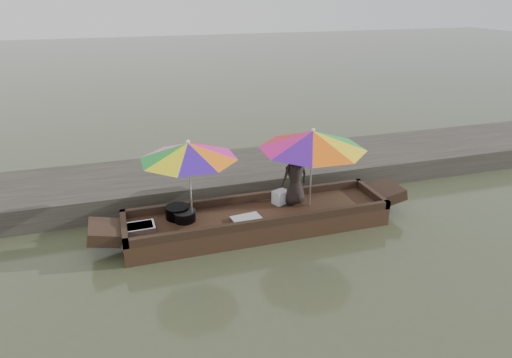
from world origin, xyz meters
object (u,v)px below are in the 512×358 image
object	(u,v)px
tray_scallop	(247,219)
umbrella_bow	(190,183)
tray_crayfish	(139,228)
vendor	(295,176)
charcoal_grill	(185,216)
supply_bag	(280,197)
umbrella_stern	(311,168)
cooking_pot	(177,212)
boat_hull	(258,221)

from	to	relation	value
tray_scallop	umbrella_bow	size ratio (longest dim) A/B	0.31
tray_crayfish	vendor	size ratio (longest dim) A/B	0.47
tray_scallop	charcoal_grill	xyz separation A→B (m)	(-1.06, 0.35, 0.06)
charcoal_grill	vendor	size ratio (longest dim) A/B	0.34
supply_bag	umbrella_bow	xyz separation A→B (m)	(-1.78, -0.27, 0.65)
tray_crayfish	tray_scallop	distance (m)	1.90
charcoal_grill	umbrella_stern	size ratio (longest dim) A/B	0.19
umbrella_bow	tray_scallop	bearing A→B (deg)	-14.72
cooking_pot	supply_bag	world-z (taller)	supply_bag
tray_scallop	umbrella_bow	distance (m)	1.23
boat_hull	supply_bag	distance (m)	0.69
charcoal_grill	umbrella_stern	distance (m)	2.50
cooking_pot	umbrella_bow	xyz separation A→B (m)	(0.23, -0.26, 0.66)
tray_crayfish	umbrella_stern	world-z (taller)	umbrella_stern
charcoal_grill	supply_bag	size ratio (longest dim) A/B	1.38
cooking_pot	supply_bag	bearing A→B (deg)	0.23
charcoal_grill	umbrella_bow	xyz separation A→B (m)	(0.12, -0.10, 0.68)
cooking_pot	tray_scallop	world-z (taller)	cooking_pot
tray_crayfish	tray_scallop	xyz separation A→B (m)	(1.88, -0.24, -0.01)
tray_crayfish	vendor	distance (m)	3.04
umbrella_stern	umbrella_bow	bearing A→B (deg)	180.00
charcoal_grill	vendor	world-z (taller)	vendor
tray_crayfish	supply_bag	xyz separation A→B (m)	(2.72, 0.27, 0.09)
tray_crayfish	vendor	bearing A→B (deg)	4.03
vendor	supply_bag	bearing A→B (deg)	-23.53
umbrella_stern	tray_crayfish	bearing A→B (deg)	-179.85
boat_hull	tray_crayfish	distance (m)	2.18
charcoal_grill	supply_bag	bearing A→B (deg)	5.00
supply_bag	umbrella_stern	xyz separation A→B (m)	(0.50, -0.27, 0.65)
cooking_pot	tray_scallop	distance (m)	1.28
umbrella_stern	vendor	bearing A→B (deg)	140.02
supply_bag	boat_hull	bearing A→B (deg)	-154.28
cooking_pot	charcoal_grill	size ratio (longest dim) A/B	1.11
boat_hull	tray_scallop	distance (m)	0.43
tray_scallop	umbrella_stern	world-z (taller)	umbrella_stern
tray_scallop	supply_bag	bearing A→B (deg)	31.51
tray_scallop	umbrella_bow	bearing A→B (deg)	165.28
boat_hull	umbrella_bow	distance (m)	1.55
boat_hull	tray_crayfish	size ratio (longest dim) A/B	9.32
charcoal_grill	tray_scallop	bearing A→B (deg)	-18.12
supply_bag	vendor	bearing A→B (deg)	-13.91
boat_hull	tray_scallop	bearing A→B (deg)	-139.06
cooking_pot	vendor	distance (m)	2.32
charcoal_grill	umbrella_bow	bearing A→B (deg)	-39.88
umbrella_bow	cooking_pot	bearing A→B (deg)	131.40
umbrella_stern	cooking_pot	bearing A→B (deg)	174.13
vendor	umbrella_stern	distance (m)	0.38
supply_bag	cooking_pot	bearing A→B (deg)	-179.77
tray_crayfish	vendor	world-z (taller)	vendor
cooking_pot	vendor	xyz separation A→B (m)	(2.27, -0.06, 0.45)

